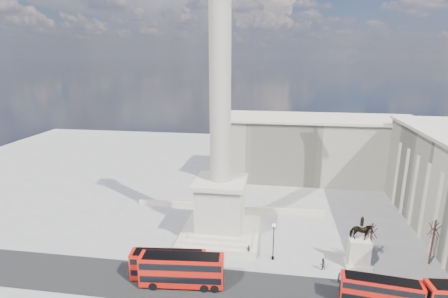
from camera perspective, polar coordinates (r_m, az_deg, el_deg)
ground at (r=61.97m, az=-1.34°, el=-16.05°), size 180.00×180.00×0.00m
asphalt_road at (r=53.15m, az=2.39°, el=-21.94°), size 120.00×9.00×0.01m
nelsons_column at (r=61.10m, az=-0.60°, el=-3.17°), size 14.00×14.00×49.85m
balustrade_wall at (r=75.74m, az=0.78°, el=-9.53°), size 40.00×0.60×1.10m
building_northeast at (r=95.88m, az=14.74°, el=0.17°), size 51.00×17.00×16.60m
red_bus_a at (r=52.72m, az=-6.82°, el=-19.02°), size 12.10×3.77×4.83m
red_bus_b at (r=54.42m, az=-9.01°, el=-18.18°), size 11.11×3.55×4.43m
red_bus_c at (r=53.20m, az=24.24°, el=-20.54°), size 10.24×3.35×4.08m
victorian_lamp at (r=58.03m, az=8.09°, el=-14.29°), size 0.54×0.54×6.30m
equestrian_statue at (r=60.27m, az=21.20°, el=-14.92°), size 4.01×3.01×8.35m
bare_tree_near at (r=63.95m, az=31.18°, el=-10.97°), size 1.82×1.82×7.98m
bare_tree_mid at (r=60.57m, az=23.01°, el=-12.07°), size 1.87×1.87×7.11m
bare_tree_far at (r=78.10m, az=32.05°, el=-7.13°), size 1.75×1.75×7.13m
pedestrian_walking at (r=56.18m, az=18.33°, el=-19.39°), size 0.69×0.49×1.79m
pedestrian_standing at (r=58.49m, az=15.78°, el=-17.63°), size 1.14×1.03×1.90m
pedestrian_crossing at (r=59.86m, az=4.02°, el=-16.22°), size 0.71×1.20×1.92m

